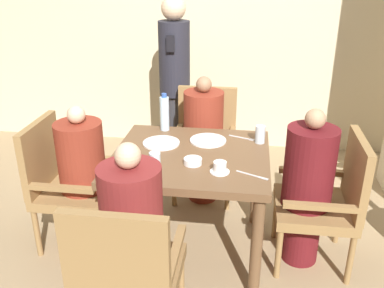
# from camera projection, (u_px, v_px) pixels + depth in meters

# --- Properties ---
(ground_plane) EXTENTS (16.00, 16.00, 0.00)m
(ground_plane) POSITION_uv_depth(u_px,v_px,m) (191.00, 248.00, 3.07)
(ground_plane) COLOR #9E8460
(wall_back) EXTENTS (8.00, 0.06, 2.80)m
(wall_back) POSITION_uv_depth(u_px,v_px,m) (218.00, 14.00, 4.29)
(wall_back) COLOR beige
(wall_back) RESTS_ON ground_plane
(dining_table) EXTENTS (1.01, 0.93, 0.75)m
(dining_table) POSITION_uv_depth(u_px,v_px,m) (191.00, 169.00, 2.82)
(dining_table) COLOR brown
(dining_table) RESTS_ON ground_plane
(chair_left_side) EXTENTS (0.51, 0.51, 0.91)m
(chair_left_side) POSITION_uv_depth(u_px,v_px,m) (64.00, 180.00, 2.99)
(chair_left_side) COLOR olive
(chair_left_side) RESTS_ON ground_plane
(diner_in_left_chair) EXTENTS (0.32, 0.32, 1.04)m
(diner_in_left_chair) POSITION_uv_depth(u_px,v_px,m) (83.00, 175.00, 2.96)
(diner_in_left_chair) COLOR maroon
(diner_in_left_chair) RESTS_ON ground_plane
(chair_far_side) EXTENTS (0.51, 0.51, 0.91)m
(chair_far_side) POSITION_uv_depth(u_px,v_px,m) (205.00, 139.00, 3.66)
(chair_far_side) COLOR olive
(chair_far_side) RESTS_ON ground_plane
(diner_in_far_chair) EXTENTS (0.32, 0.32, 1.07)m
(diner_in_far_chair) POSITION_uv_depth(u_px,v_px,m) (203.00, 139.00, 3.50)
(diner_in_far_chair) COLOR maroon
(diner_in_far_chair) RESTS_ON ground_plane
(chair_right_side) EXTENTS (0.51, 0.51, 0.91)m
(chair_right_side) POSITION_uv_depth(u_px,v_px,m) (328.00, 198.00, 2.76)
(chair_right_side) COLOR olive
(chair_right_side) RESTS_ON ground_plane
(diner_in_right_chair) EXTENTS (0.32, 0.32, 1.09)m
(diner_in_right_chair) POSITION_uv_depth(u_px,v_px,m) (307.00, 187.00, 2.75)
(diner_in_right_chair) COLOR #5B1419
(diner_in_right_chair) RESTS_ON ground_plane
(chair_near_corner) EXTENTS (0.51, 0.51, 0.91)m
(chair_near_corner) POSITION_uv_depth(u_px,v_px,m) (127.00, 270.00, 2.12)
(chair_near_corner) COLOR olive
(chair_near_corner) RESTS_ON ground_plane
(diner_in_near_chair) EXTENTS (0.32, 0.32, 1.12)m
(diner_in_near_chair) POSITION_uv_depth(u_px,v_px,m) (133.00, 239.00, 2.22)
(diner_in_near_chair) COLOR maroon
(diner_in_near_chair) RESTS_ON ground_plane
(standing_host) EXTENTS (0.28, 0.31, 1.63)m
(standing_host) POSITION_uv_depth(u_px,v_px,m) (175.00, 82.00, 3.88)
(standing_host) COLOR #2D2D33
(standing_host) RESTS_ON ground_plane
(plate_main_left) EXTENTS (0.25, 0.25, 0.01)m
(plate_main_left) POSITION_uv_depth(u_px,v_px,m) (161.00, 143.00, 2.93)
(plate_main_left) COLOR white
(plate_main_left) RESTS_ON dining_table
(plate_main_right) EXTENTS (0.25, 0.25, 0.01)m
(plate_main_right) POSITION_uv_depth(u_px,v_px,m) (208.00, 140.00, 2.97)
(plate_main_right) COLOR white
(plate_main_right) RESTS_ON dining_table
(teacup_with_saucer) EXTENTS (0.12, 0.12, 0.07)m
(teacup_with_saucer) POSITION_uv_depth(u_px,v_px,m) (220.00, 168.00, 2.52)
(teacup_with_saucer) COLOR white
(teacup_with_saucer) RESTS_ON dining_table
(bowl_small) EXTENTS (0.11, 0.11, 0.04)m
(bowl_small) POSITION_uv_depth(u_px,v_px,m) (193.00, 161.00, 2.63)
(bowl_small) COLOR white
(bowl_small) RESTS_ON dining_table
(water_bottle) EXTENTS (0.07, 0.07, 0.28)m
(water_bottle) POSITION_uv_depth(u_px,v_px,m) (165.00, 113.00, 3.12)
(water_bottle) COLOR silver
(water_bottle) RESTS_ON dining_table
(glass_tall_near) EXTENTS (0.07, 0.07, 0.12)m
(glass_tall_near) POSITION_uv_depth(u_px,v_px,m) (155.00, 162.00, 2.53)
(glass_tall_near) COLOR silver
(glass_tall_near) RESTS_ON dining_table
(glass_tall_mid) EXTENTS (0.07, 0.07, 0.12)m
(glass_tall_mid) POSITION_uv_depth(u_px,v_px,m) (260.00, 134.00, 2.92)
(glass_tall_mid) COLOR silver
(glass_tall_mid) RESTS_ON dining_table
(salt_shaker) EXTENTS (0.03, 0.03, 0.08)m
(salt_shaker) POSITION_uv_depth(u_px,v_px,m) (105.00, 171.00, 2.46)
(salt_shaker) COLOR white
(salt_shaker) RESTS_ON dining_table
(pepper_shaker) EXTENTS (0.03, 0.03, 0.07)m
(pepper_shaker) POSITION_uv_depth(u_px,v_px,m) (112.00, 172.00, 2.46)
(pepper_shaker) COLOR #4C3D2D
(pepper_shaker) RESTS_ON dining_table
(fork_beside_plate) EXTENTS (0.18, 0.08, 0.00)m
(fork_beside_plate) POSITION_uv_depth(u_px,v_px,m) (244.00, 138.00, 3.01)
(fork_beside_plate) COLOR silver
(fork_beside_plate) RESTS_ON dining_table
(knife_beside_plate) EXTENTS (0.19, 0.10, 0.00)m
(knife_beside_plate) POSITION_uv_depth(u_px,v_px,m) (254.00, 176.00, 2.49)
(knife_beside_plate) COLOR silver
(knife_beside_plate) RESTS_ON dining_table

